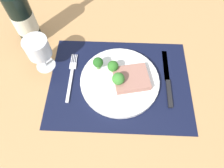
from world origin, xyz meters
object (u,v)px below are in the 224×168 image
(wine_glass, at_px, (38,49))
(knife, at_px, (168,82))
(fork, at_px, (71,76))
(plate, at_px, (120,81))
(wine_bottle, at_px, (23,18))
(steak, at_px, (131,78))

(wine_glass, bearing_deg, knife, -7.18)
(fork, distance_m, wine_glass, 0.14)
(knife, bearing_deg, wine_glass, 172.74)
(knife, bearing_deg, fork, 178.38)
(knife, bearing_deg, plate, -178.22)
(plate, xyz_separation_m, fork, (-0.17, 0.01, -0.01))
(plate, bearing_deg, wine_glass, 167.39)
(knife, bearing_deg, wine_bottle, 160.91)
(fork, relative_size, wine_glass, 1.48)
(fork, xyz_separation_m, knife, (0.33, -0.01, 0.00))
(steak, relative_size, wine_bottle, 0.37)
(steak, relative_size, wine_glass, 0.86)
(steak, relative_size, knife, 0.49)
(fork, bearing_deg, knife, 1.02)
(fork, height_order, wine_glass, wine_glass)
(wine_glass, bearing_deg, wine_bottle, 121.61)
(fork, distance_m, wine_bottle, 0.26)
(fork, height_order, knife, knife)
(plate, xyz_separation_m, knife, (0.16, 0.01, -0.00))
(wine_bottle, bearing_deg, wine_glass, -58.39)
(steak, bearing_deg, wine_glass, 169.31)
(plate, xyz_separation_m, steak, (0.04, 0.00, 0.02))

